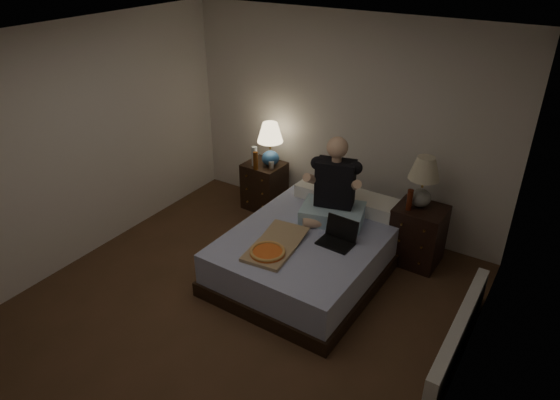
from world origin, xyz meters
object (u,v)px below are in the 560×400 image
Objects in this scene: nightstand_left at (264,186)px; beer_bottle_left at (256,161)px; person at (335,181)px; pizza_box at (268,253)px; nightstand_right at (418,235)px; water_bottle at (254,156)px; lamp_left at (270,144)px; bed at (310,252)px; soda_can at (271,165)px; laptop at (336,234)px; radiator at (458,336)px; beer_bottle_right at (410,200)px; lamp_right at (423,182)px.

beer_bottle_left is at bearing -86.30° from nightstand_left.
pizza_box is at bearing -117.73° from person.
water_bottle is (-2.16, 0.03, 0.41)m from nightstand_right.
beer_bottle_left is (-0.08, -0.20, -0.17)m from lamp_left.
soda_can reaches higher than bed.
laptop reaches higher than pizza_box.
beer_bottle_left is at bearing 158.97° from radiator.
beer_bottle_right is 0.68× the size of laptop.
pizza_box is (0.97, -1.52, -0.37)m from lamp_left.
water_bottle is (-0.17, -0.11, -0.16)m from lamp_left.
nightstand_right is at bearing -1.49° from soda_can.
nightstand_left is 0.66× the size of person.
bed is 19.42× the size of soda_can.
pizza_box is at bearing -124.95° from nightstand_right.
radiator is at bearing 1.09° from pizza_box.
radiator is (0.76, -1.16, -0.13)m from nightstand_right.
person reaches higher than nightstand_left.
beer_bottle_right is at bearing -135.01° from nightstand_right.
radiator is (2.85, -1.28, -0.11)m from nightstand_left.
laptop is at bearing -34.82° from lamp_left.
radiator is (2.76, -1.30, -0.70)m from lamp_left.
beer_bottle_left is 1.97m from beer_bottle_right.
nightstand_right is 2.08m from lamp_left.
beer_bottle_right is at bearing 10.97° from person.
lamp_right is 0.35× the size of radiator.
beer_bottle_left is 0.68× the size of laptop.
bed is 1.38m from lamp_right.
laptop is at bearing 167.13° from radiator.
laptop is (-0.53, -0.89, -0.34)m from lamp_right.
laptop is at bearing 43.38° from pizza_box.
laptop is at bearing -8.81° from bed.
pizza_box is (-0.91, -1.28, -0.25)m from beer_bottle_right.
water_bottle is 3.20m from radiator.
beer_bottle_left reaches higher than nightstand_left.
nightstand_right is at bearing 43.34° from bed.
water_bottle is at bearing 131.81° from beer_bottle_left.
nightstand_right is 0.41× the size of radiator.
lamp_right is at bearing 0.27° from water_bottle.
nightstand_left is 0.81× the size of pizza_box.
pizza_box is at bearing -127.44° from laptop.
nightstand_left is at bearing 51.96° from water_bottle.
person reaches higher than beer_bottle_right.
bed is 1.41m from soda_can.
person is 1.22× the size of pizza_box.
beer_bottle_left reaches higher than bed.
bed is at bearing -135.28° from lamp_right.
bed is 0.79m from person.
soda_can is (0.07, -0.09, -0.23)m from lamp_left.
laptop is (1.59, -0.88, -0.14)m from water_bottle.
soda_can is at bearing 175.11° from beer_bottle_right.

